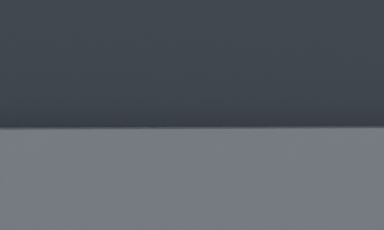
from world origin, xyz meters
TOP-DOWN VIEW (x-y plane):
  - parking_meter at (0.02, 0.53)m, footprint 0.16×0.17m
  - pedestrian_at_meter at (0.48, 0.55)m, footprint 0.62×0.56m
  - parked_sedan_gray at (-0.38, -1.38)m, footprint 4.64×1.91m
  - background_railing at (-0.00, 3.13)m, footprint 24.06×0.06m
  - backdrop_wall at (0.00, 6.32)m, footprint 32.00×0.50m

SIDE VIEW (x-z plane):
  - parked_sedan_gray at x=-0.38m, z-range -0.01..1.75m
  - background_railing at x=0.00m, z-range 0.37..1.46m
  - pedestrian_at_meter at x=0.48m, z-range 0.24..1.88m
  - parking_meter at x=0.02m, z-range 0.43..1.88m
  - backdrop_wall at x=0.00m, z-range 0.00..2.80m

